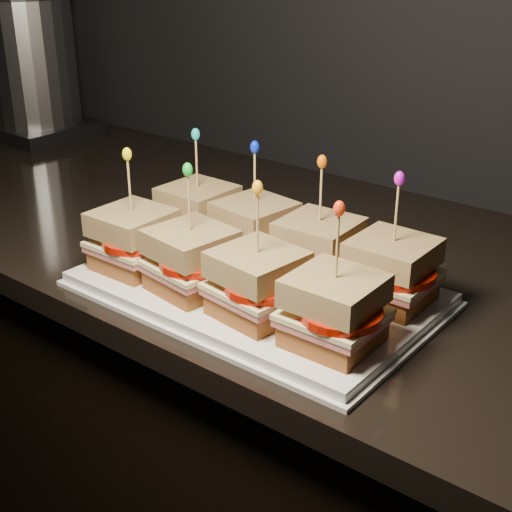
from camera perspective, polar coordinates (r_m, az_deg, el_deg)
The scene contains 63 objects.
cabinet at distance 1.32m, azimuth 2.39°, elevation -18.53°, with size 2.52×0.62×0.90m, color black.
granite_slab at distance 1.06m, azimuth 2.82°, elevation 0.19°, with size 2.56×0.66×0.04m, color black.
platter at distance 0.90m, azimuth 0.00°, elevation -2.68°, with size 0.43×0.27×0.02m, color white.
platter_rim at distance 0.90m, azimuth 0.00°, elevation -3.02°, with size 0.44×0.28×0.01m, color white.
sandwich_0_bread_bot at distance 1.02m, azimuth -4.59°, elevation 2.04°, with size 0.09×0.09×0.02m, color brown.
sandwich_0_ham at distance 1.02m, azimuth -4.62°, elevation 2.89°, with size 0.10×0.09×0.01m, color #BD635D.
sandwich_0_cheese at distance 1.02m, azimuth -4.63°, elevation 3.25°, with size 0.10×0.09×0.01m, color beige.
sandwich_0_tomato at distance 1.00m, azimuth -4.37°, elevation 3.41°, with size 0.09×0.09×0.01m, color #B91505.
sandwich_0_bread_top at distance 1.01m, azimuth -4.68°, elevation 4.70°, with size 0.09×0.09×0.03m, color #532C0B.
sandwich_0_pick at distance 0.99m, azimuth -4.77°, elevation 7.17°, with size 0.00×0.00×0.09m, color tan.
sandwich_0_frill at distance 0.98m, azimuth -4.86°, elevation 9.68°, with size 0.01×0.01×0.02m, color #14B0C1.
sandwich_1_bread_bot at distance 0.96m, azimuth -0.10°, elevation 0.61°, with size 0.09×0.09×0.02m, color brown.
sandwich_1_ham at distance 0.96m, azimuth -0.10°, elevation 1.50°, with size 0.10×0.09×0.01m, color #BD635D.
sandwich_1_cheese at distance 0.95m, azimuth -0.10°, elevation 1.89°, with size 0.10×0.09×0.01m, color beige.
sandwich_1_tomato at distance 0.94m, azimuth 0.24°, elevation 2.03°, with size 0.09×0.09×0.01m, color #B91505.
sandwich_1_bread_top at distance 0.94m, azimuth -0.10°, elevation 3.42°, with size 0.09×0.09×0.03m, color #532C0B.
sandwich_1_pick at distance 0.93m, azimuth -0.10°, elevation 6.03°, with size 0.00×0.00×0.09m, color tan.
sandwich_1_frill at distance 0.91m, azimuth -0.10°, elevation 8.71°, with size 0.01×0.01×0.02m, color #0920CF.
sandwich_2_bread_bot at distance 0.91m, azimuth 4.97°, elevation -1.01°, with size 0.09×0.09×0.02m, color brown.
sandwich_2_ham at distance 0.90m, azimuth 5.00°, elevation -0.08°, with size 0.10×0.09×0.01m, color #BD635D.
sandwich_2_cheese at distance 0.90m, azimuth 5.02°, elevation 0.33°, with size 0.10×0.09×0.01m, color beige.
sandwich_2_tomato at distance 0.88m, azimuth 5.47°, elevation 0.45°, with size 0.09×0.09×0.01m, color #B91505.
sandwich_2_bread_top at distance 0.89m, azimuth 5.08°, elevation 1.94°, with size 0.09×0.09×0.03m, color #532C0B.
sandwich_2_pick at distance 0.87m, azimuth 5.19°, elevation 4.69°, with size 0.00×0.00×0.09m, color tan.
sandwich_2_frill at distance 0.86m, azimuth 5.31°, elevation 7.53°, with size 0.01×0.01×0.02m, color #EF5C07.
sandwich_3_bread_bot at distance 0.86m, azimuth 10.64°, elevation -2.82°, with size 0.09×0.09×0.02m, color brown.
sandwich_3_ham at distance 0.85m, azimuth 10.72°, elevation -1.85°, with size 0.10×0.09×0.01m, color #BD635D.
sandwich_3_cheese at distance 0.85m, azimuth 10.76°, elevation -1.42°, with size 0.10×0.09×0.01m, color beige.
sandwich_3_tomato at distance 0.84m, azimuth 11.32°, elevation -1.32°, with size 0.09×0.09×0.01m, color #B91505.
sandwich_3_bread_top at distance 0.84m, azimuth 10.90°, elevation 0.25°, with size 0.09×0.09×0.03m, color #532C0B.
sandwich_3_pick at distance 0.82m, azimuth 11.14°, elevation 3.13°, with size 0.00×0.00×0.09m, color tan.
sandwich_3_frill at distance 0.81m, azimuth 11.40°, elevation 6.11°, with size 0.01×0.01×0.02m, color #BE11C3.
sandwich_4_bread_bot at distance 0.95m, azimuth -9.66°, elevation -0.18°, with size 0.09×0.09×0.02m, color brown.
sandwich_4_ham at distance 0.94m, azimuth -9.73°, elevation 0.72°, with size 0.10×0.09×0.01m, color #BD635D.
sandwich_4_cheese at distance 0.94m, azimuth -9.76°, elevation 1.11°, with size 0.10×0.09×0.01m, color beige.
sandwich_4_tomato at distance 0.92m, azimuth -9.56°, elevation 1.24°, with size 0.09×0.09×0.01m, color #B91505.
sandwich_4_bread_top at distance 0.93m, azimuth -9.88°, elevation 2.66°, with size 0.09×0.09×0.03m, color #532C0B.
sandwich_4_pick at distance 0.91m, azimuth -10.08°, elevation 5.31°, with size 0.00×0.00×0.09m, color tan.
sandwich_4_frill at distance 0.90m, azimuth -10.29°, elevation 8.02°, with size 0.01×0.01×0.02m, color #E2E50B.
sandwich_5_bread_bot at distance 0.88m, azimuth -5.13°, elevation -1.91°, with size 0.09×0.09×0.02m, color brown.
sandwich_5_ham at distance 0.87m, azimuth -5.17°, elevation -0.95°, with size 0.10×0.09×0.01m, color #BD635D.
sandwich_5_cheese at distance 0.87m, azimuth -5.19°, elevation -0.54°, with size 0.10×0.09×0.01m, color beige.
sandwich_5_tomato at distance 0.85m, azimuth -4.90°, elevation -0.42°, with size 0.09×0.09×0.01m, color #B91505.
sandwich_5_bread_top at distance 0.86m, azimuth -5.26°, elevation 1.12°, with size 0.09×0.09×0.03m, color #532C0B.
sandwich_5_pick at distance 0.84m, azimuth -5.37°, elevation 3.96°, with size 0.00×0.00×0.09m, color tan.
sandwich_5_frill at distance 0.83m, azimuth -5.50°, elevation 6.89°, with size 0.01×0.01×0.02m, color green.
sandwich_6_bread_bot at distance 0.82m, azimuth 0.12°, elevation -3.90°, with size 0.09×0.09×0.02m, color brown.
sandwich_6_ham at distance 0.81m, azimuth 0.12°, elevation -2.89°, with size 0.10×0.09×0.01m, color #BD635D.
sandwich_6_cheese at distance 0.81m, azimuth 0.12°, elevation -2.44°, with size 0.10×0.09×0.01m, color beige.
sandwich_6_tomato at distance 0.79m, azimuth 0.53°, elevation -2.35°, with size 0.09×0.09×0.01m, color #B91505.
sandwich_6_bread_top at distance 0.79m, azimuth 0.12°, elevation -0.69°, with size 0.09×0.09×0.03m, color #532C0B.
sandwich_6_pick at distance 0.78m, azimuth 0.12°, elevation 2.34°, with size 0.00×0.00×0.09m, color tan.
sandwich_6_frill at distance 0.76m, azimuth 0.12°, elevation 5.48°, with size 0.01×0.01×0.02m, color orange.
sandwich_7_bread_bot at distance 0.77m, azimuth 6.17°, elevation -6.13°, with size 0.09×0.09×0.02m, color brown.
sandwich_7_ham at distance 0.76m, azimuth 6.22°, elevation -5.07°, with size 0.10×0.09×0.01m, color #BD635D.
sandwich_7_cheese at distance 0.75m, azimuth 6.25°, elevation -4.61°, with size 0.10×0.09×0.01m, color beige.
sandwich_7_tomato at distance 0.74m, azimuth 6.80°, elevation -4.55°, with size 0.09×0.09×0.01m, color #B91505.
sandwich_7_bread_top at distance 0.74m, azimuth 6.34°, elevation -2.77°, with size 0.09×0.09×0.03m, color #532C0B.
sandwich_7_pick at distance 0.72m, azimuth 6.50°, elevation 0.43°, with size 0.00×0.00×0.09m, color tan.
sandwich_7_frill at distance 0.71m, azimuth 6.67°, elevation 3.78°, with size 0.01×0.01×0.02m, color red.
appliance_base at distance 1.73m, azimuth -17.09°, elevation 9.78°, with size 0.24×0.20×0.03m, color #262628.
appliance_body at distance 1.70m, azimuth -17.71°, elevation 14.60°, with size 0.20×0.20×0.27m, color silver.
appliance at distance 1.70m, azimuth -17.68°, elevation 14.43°, with size 0.24×0.20×0.32m, color silver, non-canonical shape.
Camera 1 is at (1.15, 0.89, 1.35)m, focal length 50.00 mm.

